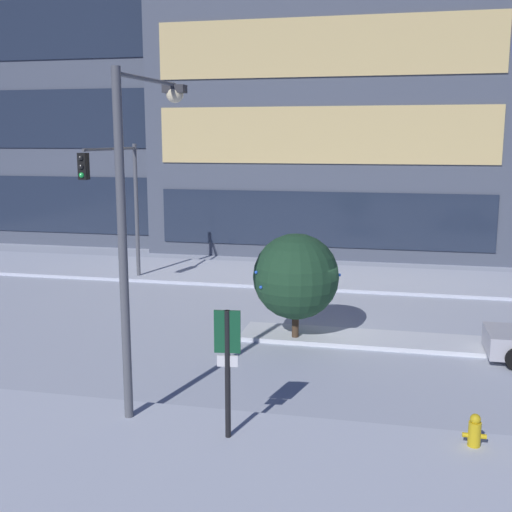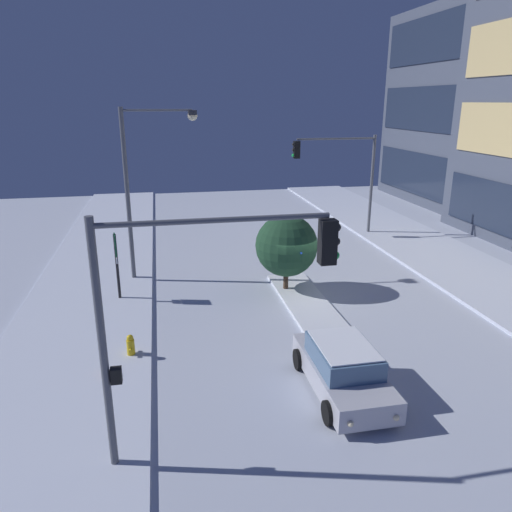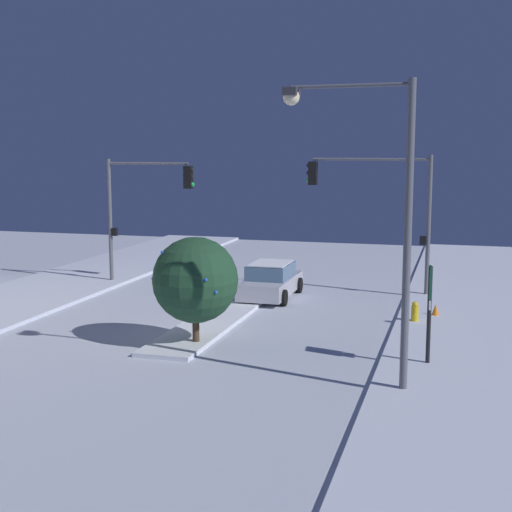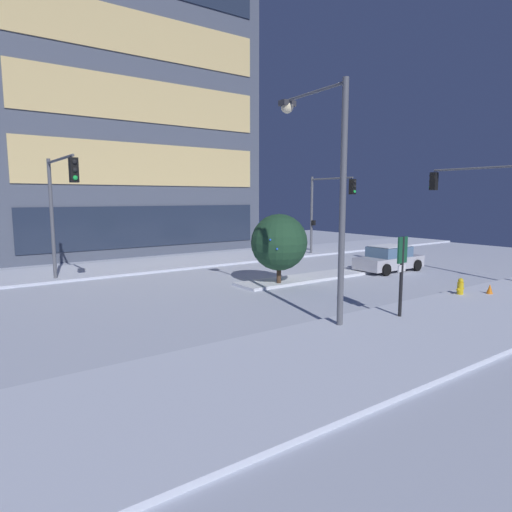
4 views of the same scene
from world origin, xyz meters
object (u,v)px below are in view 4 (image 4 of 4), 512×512
Objects in this scene: car_near at (389,259)px; traffic_light_corner_far_right at (328,202)px; parking_info_sign at (402,267)px; construction_cone at (490,291)px; traffic_light_corner_near_right at (483,199)px; decorated_tree_median at (279,242)px; fire_hydrant at (460,288)px; traffic_light_corner_far_left at (60,195)px; street_lamp_arched at (324,170)px.

traffic_light_corner_far_right reaches higher than car_near.
construction_cone is (6.22, 0.01, -1.60)m from parking_info_sign.
traffic_light_corner_near_right reaches higher than decorated_tree_median.
traffic_light_corner_near_right is 1.71× the size of decorated_tree_median.
car_near is 5.20× the size of fire_hydrant.
car_near is at bearing -56.66° from parking_info_sign.
traffic_light_corner_far_right is 14.09m from construction_cone.
car_near is at bearing -11.67° from traffic_light_corner_far_right.
parking_info_sign is at bearing -179.90° from construction_cone.
traffic_light_corner_near_right is 10.73m from parking_info_sign.
street_lamp_arched is (5.79, -11.37, 0.79)m from traffic_light_corner_far_left.
traffic_light_corner_far_right is at bearing 3.43° from traffic_light_corner_near_right.
street_lamp_arched is at bearing 174.55° from fire_hydrant.
traffic_light_corner_far_right is at bearing 78.24° from car_near.
parking_info_sign is (-9.53, -13.20, -2.08)m from traffic_light_corner_far_right.
decorated_tree_median is at bearing -9.01° from parking_info_sign.
parking_info_sign is 6.42m from construction_cone.
decorated_tree_median is (-9.20, -6.02, -1.84)m from traffic_light_corner_far_right.
traffic_light_corner_far_right is 10.46× the size of construction_cone.
decorated_tree_median is (2.74, 5.78, -3.02)m from street_lamp_arched.
fire_hydrant is 8.22m from decorated_tree_median.
traffic_light_corner_near_right is at bearing -82.01° from parking_info_sign.
traffic_light_corner_far_left reaches higher than fire_hydrant.
traffic_light_corner_far_right is 11.15m from decorated_tree_median.
street_lamp_arched is at bearing 53.52° from parking_info_sign.
traffic_light_corner_near_right is (1.95, -4.22, 3.44)m from car_near.
traffic_light_corner_far_right reaches higher than parking_info_sign.
car_near is 7.95× the size of construction_cone.
car_near reaches higher than construction_cone.
fire_hydrant is 0.24× the size of decorated_tree_median.
traffic_light_corner_near_right is 0.76× the size of street_lamp_arched.
car_near is 0.56× the size of street_lamp_arched.
traffic_light_corner_near_right reaches higher than construction_cone.
traffic_light_corner_near_right is 10.84× the size of construction_cone.
car_near is 0.71× the size of traffic_light_corner_far_left.
decorated_tree_median is at bearing 65.02° from traffic_light_corner_near_right.
car_near is 12.71m from street_lamp_arched.
construction_cone is at bearing 48.49° from traffic_light_corner_far_left.
decorated_tree_median is at bearing -56.77° from traffic_light_corner_far_right.
traffic_light_corner_far_right is (17.72, 0.44, -0.40)m from traffic_light_corner_far_left.
decorated_tree_median reaches higher than parking_info_sign.
parking_info_sign is at bearing -116.19° from street_lamp_arched.
fire_hydrant is at bearing 110.60° from traffic_light_corner_near_right.
traffic_light_corner_near_right is at bearing 61.02° from traffic_light_corner_far_left.
parking_info_sign reaches higher than car_near.
construction_cone is at bearing -50.60° from decorated_tree_median.
fire_hydrant is 0.29× the size of parking_info_sign.
traffic_light_corner_far_right is 1.65× the size of decorated_tree_median.
parking_info_sign is (2.41, -1.40, -3.26)m from street_lamp_arched.
fire_hydrant is 5.32m from parking_info_sign.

